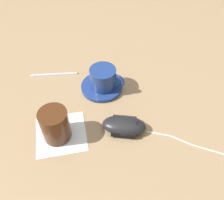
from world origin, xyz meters
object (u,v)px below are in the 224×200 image
object	(u,v)px
computer_mouse	(124,125)
saucer	(102,87)
drinking_glass	(55,125)
coffee_cup	(104,78)
pen	(54,74)

from	to	relation	value
computer_mouse	saucer	bearing A→B (deg)	-60.90
saucer	drinking_glass	size ratio (longest dim) A/B	1.43
coffee_cup	computer_mouse	world-z (taller)	coffee_cup
drinking_glass	computer_mouse	bearing A→B (deg)	-166.38
drinking_glass	pen	xyz separation A→B (m)	(0.08, -0.22, -0.04)
coffee_cup	pen	distance (m)	0.18
computer_mouse	pen	bearing A→B (deg)	-37.49
saucer	pen	distance (m)	0.16
drinking_glass	pen	bearing A→B (deg)	-71.30
computer_mouse	pen	distance (m)	0.30
saucer	drinking_glass	distance (m)	0.20
coffee_cup	computer_mouse	distance (m)	0.16
coffee_cup	drinking_glass	distance (m)	0.20
saucer	computer_mouse	bearing A→B (deg)	119.10
coffee_cup	pen	world-z (taller)	coffee_cup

